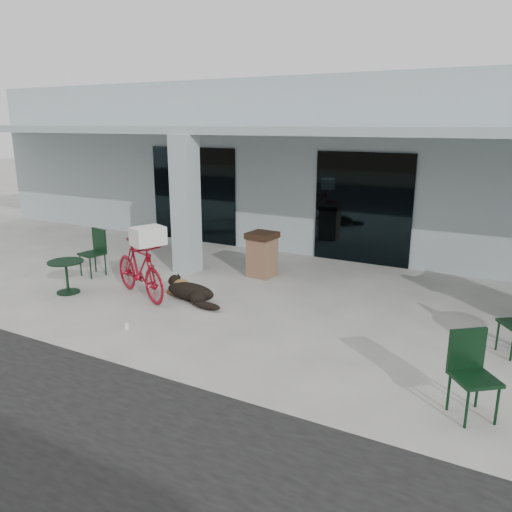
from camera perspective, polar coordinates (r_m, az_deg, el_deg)
The scene contains 14 objects.
ground at distance 9.21m, azimuth -8.65°, elevation -6.62°, with size 80.00×80.00×0.00m, color beige.
building at distance 16.20m, azimuth 9.72°, elevation 10.81°, with size 22.00×7.00×4.50m, color #9DABB2.
storefront_glass_left at distance 14.62m, azimuth -7.15°, elevation 6.93°, with size 2.80×0.06×2.70m, color black.
storefront_glass_right at distance 12.42m, azimuth 12.06°, elevation 5.30°, with size 2.40×0.06×2.70m, color black.
column at distance 11.46m, azimuth -8.04°, elevation 5.76°, with size 0.50×0.50×3.12m, color #9DABB2.
overhang at distance 11.64m, azimuth 1.75°, elevation 14.20°, with size 22.00×2.80×0.18m, color #9DABB2.
bicycle at distance 10.09m, azimuth -13.17°, elevation -1.47°, with size 0.54×1.92×1.15m, color maroon.
laundry_basket at distance 9.52m, azimuth -12.25°, elevation 2.25°, with size 0.58×0.43×0.34m, color white.
dog at distance 9.82m, azimuth -7.50°, elevation -3.94°, with size 1.22×0.41×0.41m, color black, non-canonical shape.
cup_near_dog at distance 8.76m, azimuth -14.56°, elevation -7.76°, with size 0.08×0.08×0.10m, color white.
cafe_table_near at distance 10.84m, azimuth -20.79°, elevation -2.25°, with size 0.71×0.71×0.67m, color black, non-canonical shape.
cafe_chair_near at distance 11.83m, azimuth -18.23°, elevation 0.32°, with size 0.48×0.52×1.06m, color black, non-canonical shape.
cafe_chair_far_a at distance 6.45m, azimuth 23.74°, elevation -12.58°, with size 0.47×0.51×1.04m, color black, non-canonical shape.
trash_receptacle at distance 11.20m, azimuth 0.70°, elevation 0.18°, with size 0.59×0.59×1.01m, color brown, non-canonical shape.
Camera 1 is at (5.26, -6.78, 3.36)m, focal length 35.00 mm.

